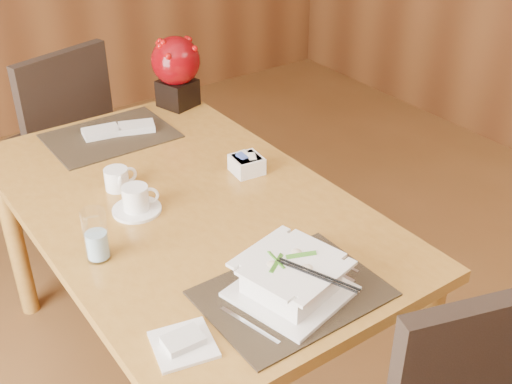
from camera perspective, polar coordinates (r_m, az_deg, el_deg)
dining_table at (r=2.08m, az=-6.25°, el=-3.01°), size 0.90×1.50×0.75m
placemat_near at (r=1.65m, az=3.24°, el=-8.98°), size 0.45×0.33×0.01m
placemat_far at (r=2.46m, az=-12.81°, el=4.89°), size 0.45×0.33×0.01m
soup_setting at (r=1.61m, az=3.15°, el=-7.74°), size 0.31×0.31×0.10m
coffee_cup at (r=1.97m, az=-10.63°, el=-0.78°), size 0.15×0.15×0.09m
water_glass at (r=1.77m, az=-14.05°, el=-3.73°), size 0.09×0.09×0.15m
creamer_jug at (r=2.10m, az=-12.29°, el=1.14°), size 0.11×0.11×0.07m
sugar_caddy at (r=2.15m, az=-0.83°, el=2.46°), size 0.11×0.11×0.06m
berry_decor at (r=2.62m, az=-7.12°, el=10.94°), size 0.20×0.20×0.29m
napkins_far at (r=2.47m, az=-11.86°, el=5.49°), size 0.28×0.16×0.02m
bread_plate at (r=1.52m, az=-6.47°, el=-13.32°), size 0.16×0.16×0.01m
far_chair at (r=2.97m, az=-17.28°, el=4.45°), size 0.56×0.56×0.97m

